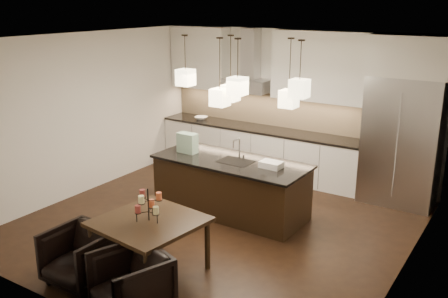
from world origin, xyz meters
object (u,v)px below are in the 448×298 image
Objects in this scene: armchair_left at (80,256)px; armchair_right at (131,283)px; dining_table at (150,246)px; refrigerator at (402,141)px; island_body at (231,188)px.

armchair_right is at bearing -6.50° from armchair_left.
dining_table is 0.84m from armchair_right.
island_body is (-2.15, -1.90, -0.65)m from refrigerator.
refrigerator is 5.37m from armchair_left.
dining_table is at bearing 49.99° from armchair_left.
armchair_left is at bearing -97.64° from island_body.
armchair_left is at bearing -166.37° from armchair_right.
refrigerator reaches higher than dining_table.
island_body reaches higher than armchair_left.
armchair_left is (-0.55, -0.65, -0.01)m from dining_table.
armchair_right is (0.50, -2.86, -0.08)m from island_body.
island_body is 3.17× the size of armchair_right.
refrigerator is 5.10m from armchair_right.
island_body is 2.11m from dining_table.
dining_table is at bearing 136.77° from armchair_right.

